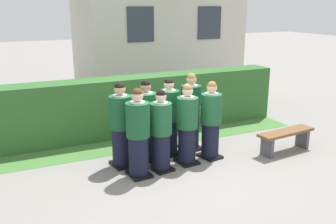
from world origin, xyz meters
TOP-DOWN VIEW (x-y plane):
  - ground_plane at (0.00, 0.00)m, footprint 60.00×60.00m
  - student_front_row_0 at (-0.80, -0.12)m, footprint 0.44×0.52m
  - student_front_row_1 at (-0.31, -0.06)m, footprint 0.45×0.54m
  - student_front_row_2 at (0.30, 0.03)m, footprint 0.43×0.53m
  - student_front_row_3 at (0.88, 0.08)m, footprint 0.46×0.55m
  - student_rear_row_0 at (-0.94, 0.47)m, footprint 0.45×0.53m
  - student_rear_row_1 at (-0.38, 0.54)m, footprint 0.44×0.54m
  - student_rear_row_2 at (0.17, 0.62)m, footprint 0.44×0.51m
  - student_rear_row_3 at (0.75, 0.71)m, footprint 0.48×0.55m
  - hedge at (0.00, 2.28)m, footprint 7.83×0.70m
  - school_building_main at (2.59, 6.84)m, footprint 5.97×3.50m
  - wooden_bench at (2.55, -0.35)m, footprint 1.43×0.50m
  - lawn_strip at (0.00, 1.48)m, footprint 7.83×0.90m

SIDE VIEW (x-z plane):
  - ground_plane at x=0.00m, z-range 0.00..0.00m
  - lawn_strip at x=0.00m, z-range 0.00..0.01m
  - wooden_bench at x=2.55m, z-range 0.11..0.59m
  - hedge at x=0.00m, z-range 0.00..1.43m
  - student_front_row_1 at x=-0.31m, z-range -0.04..1.57m
  - student_front_row_2 at x=0.30m, z-range -0.04..1.60m
  - student_front_row_3 at x=0.88m, z-range -0.04..1.60m
  - student_rear_row_2 at x=0.17m, z-range -0.04..1.64m
  - student_rear_row_1 at x=-0.38m, z-range -0.04..1.65m
  - student_front_row_0 at x=-0.80m, z-range -0.04..1.66m
  - student_rear_row_0 at x=-0.94m, z-range -0.04..1.67m
  - student_rear_row_3 at x=0.75m, z-range -0.04..1.68m
  - school_building_main at x=2.59m, z-range 0.08..5.84m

